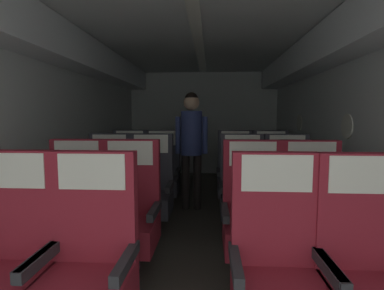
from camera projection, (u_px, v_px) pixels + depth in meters
The scene contains 19 objects.
ground at pixel (196, 231), 3.31m from camera, with size 3.41×7.07×0.02m, color #3D3833.
fuselage_shell at pixel (197, 85), 3.40m from camera, with size 3.29×6.72×2.24m.
seat_a_left_window at pixel (7, 264), 1.66m from camera, with size 0.50×0.47×1.06m.
seat_a_left_aisle at pixel (88, 267), 1.62m from camera, with size 0.50×0.47×1.06m.
seat_a_right_aisle at pixel (369, 276), 1.53m from camera, with size 0.50×0.47×1.06m.
seat_a_right_window at pixel (278, 272), 1.58m from camera, with size 0.50×0.47×1.06m.
seat_b_left_window at pixel (74, 215), 2.48m from camera, with size 0.50×0.47×1.06m.
seat_b_left_aisle at pixel (129, 216), 2.45m from camera, with size 0.50×0.47×1.06m.
seat_b_right_aisle at pixel (313, 219), 2.38m from camera, with size 0.50×0.47×1.06m.
seat_b_right_window at pixel (253, 218), 2.40m from camera, with size 0.50×0.47×1.06m.
seat_c_left_window at pixel (108, 190), 3.30m from camera, with size 0.50×0.47×1.06m.
seat_c_left_aisle at pixel (150, 191), 3.27m from camera, with size 0.50×0.47×1.06m.
seat_c_right_aisle at pixel (288, 193), 3.19m from camera, with size 0.50×0.47×1.06m.
seat_c_right_window at pixel (242, 192), 3.23m from camera, with size 0.50×0.47×1.06m.
seat_d_left_window at pixel (129, 175), 4.12m from camera, with size 0.50×0.47×1.06m.
seat_d_left_aisle at pixel (162, 175), 4.12m from camera, with size 0.50×0.47×1.06m.
seat_d_right_aisle at pixel (271, 177), 4.00m from camera, with size 0.50×0.47×1.06m.
seat_d_right_window at pixel (235, 176), 4.05m from camera, with size 0.50×0.47×1.06m.
flight_attendant at pixel (191, 138), 4.00m from camera, with size 0.43×0.28×1.57m.
Camera 1 is at (0.15, 0.14, 1.26)m, focal length 28.15 mm.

